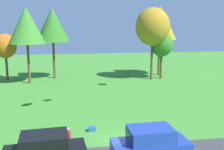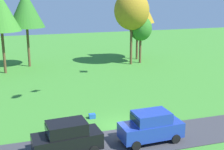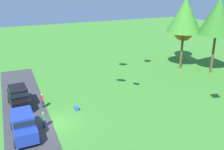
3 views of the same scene
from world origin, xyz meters
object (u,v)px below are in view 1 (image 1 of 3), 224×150
at_px(person_beside_suv, 68,140).
at_px(tree_center_back, 53,25).
at_px(tree_far_left, 5,46).
at_px(tree_right_of_center, 153,27).
at_px(tree_far_right, 160,23).
at_px(cooler_box, 92,129).
at_px(car_suv_near_entrance, 150,144).
at_px(tree_left_of_center, 26,25).
at_px(tree_lone_near, 162,45).
at_px(person_on_lawn, 131,139).

distance_m(person_beside_suv, tree_center_back, 26.29).
height_order(tree_far_left, tree_right_of_center, tree_right_of_center).
bearing_deg(tree_center_back, person_beside_suv, -84.93).
distance_m(tree_far_left, tree_center_back, 7.72).
bearing_deg(tree_far_right, tree_center_back, -179.98).
distance_m(person_beside_suv, cooler_box, 3.79).
height_order(car_suv_near_entrance, tree_far_right, tree_far_right).
height_order(person_beside_suv, cooler_box, person_beside_suv).
distance_m(tree_left_of_center, tree_far_right, 20.66).
relative_size(tree_lone_near, cooler_box, 12.89).
xyz_separation_m(car_suv_near_entrance, tree_far_right, (9.96, 27.46, 7.31)).
bearing_deg(cooler_box, person_on_lawn, -58.36).
height_order(car_suv_near_entrance, tree_center_back, tree_center_back).
xyz_separation_m(tree_far_left, tree_right_of_center, (21.85, -3.03, 2.86)).
bearing_deg(tree_far_left, person_beside_suv, -69.60).
bearing_deg(tree_right_of_center, tree_far_right, 54.91).
distance_m(car_suv_near_entrance, cooler_box, 6.44).
bearing_deg(person_beside_suv, person_on_lawn, -6.99).
bearing_deg(cooler_box, tree_far_right, 59.30).
height_order(tree_far_left, tree_center_back, tree_center_back).
bearing_deg(tree_center_back, tree_left_of_center, -137.78).
distance_m(person_beside_suv, tree_right_of_center, 26.25).
height_order(tree_right_of_center, cooler_box, tree_right_of_center).
height_order(tree_far_left, tree_left_of_center, tree_left_of_center).
xyz_separation_m(person_beside_suv, tree_center_back, (-2.23, 25.12, 7.42)).
bearing_deg(tree_far_right, tree_right_of_center, -125.09).
relative_size(tree_far_left, tree_center_back, 0.64).
xyz_separation_m(person_on_lawn, tree_right_of_center, (8.42, 22.42, 7.13)).
bearing_deg(person_beside_suv, car_suv_near_entrance, -25.63).
relative_size(tree_far_left, cooler_box, 12.53).
bearing_deg(tree_lone_near, tree_far_left, 173.83).
distance_m(tree_center_back, tree_right_of_center, 15.15).
relative_size(car_suv_near_entrance, cooler_box, 8.33).
bearing_deg(car_suv_near_entrance, cooler_box, 118.48).
height_order(car_suv_near_entrance, cooler_box, car_suv_near_entrance).
xyz_separation_m(tree_far_left, tree_far_right, (24.11, 0.18, 3.46)).
bearing_deg(person_beside_suv, cooler_box, 60.41).
bearing_deg(person_beside_suv, tree_far_right, 59.44).
distance_m(person_on_lawn, tree_center_back, 27.44).
bearing_deg(tree_right_of_center, tree_center_back, 167.76).
xyz_separation_m(tree_left_of_center, tree_center_back, (3.37, 3.06, 0.07)).
xyz_separation_m(tree_far_left, cooler_box, (11.12, -21.70, -4.95)).
xyz_separation_m(car_suv_near_entrance, tree_right_of_center, (7.70, 24.25, 6.71)).
bearing_deg(person_beside_suv, tree_lone_near, 57.50).
bearing_deg(tree_far_right, person_on_lawn, -112.61).
bearing_deg(person_beside_suv, tree_far_left, 110.40).
bearing_deg(tree_lone_near, tree_right_of_center, -163.90).
bearing_deg(tree_left_of_center, car_suv_near_entrance, -66.78).
xyz_separation_m(person_on_lawn, tree_lone_near, (10.11, 22.91, 4.42)).
height_order(person_on_lawn, tree_far_left, tree_far_left).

